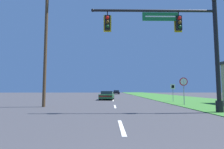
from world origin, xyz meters
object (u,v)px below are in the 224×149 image
object	(u,v)px
far_car	(116,92)
utility_pole_near	(46,43)
route_sign_post	(173,89)
car_ahead	(107,95)
signal_mast	(186,42)
stop_sign	(184,85)

from	to	relation	value
far_car	utility_pole_near	xyz separation A→B (m)	(-7.50, -38.40, 4.75)
route_sign_post	car_ahead	bearing A→B (deg)	149.08
signal_mast	route_sign_post	distance (m)	10.31
signal_mast	route_sign_post	world-z (taller)	signal_mast
car_ahead	stop_sign	distance (m)	11.61
utility_pole_near	route_sign_post	bearing A→B (deg)	24.13
signal_mast	utility_pole_near	size ratio (longest dim) A/B	0.80
stop_sign	utility_pole_near	xyz separation A→B (m)	(-12.32, -1.42, 3.48)
stop_sign	route_sign_post	xyz separation A→B (m)	(0.56, 4.35, -0.34)
car_ahead	stop_sign	world-z (taller)	stop_sign
stop_sign	utility_pole_near	world-z (taller)	utility_pole_near
stop_sign	route_sign_post	size ratio (longest dim) A/B	1.23
signal_mast	stop_sign	bearing A→B (deg)	68.92
utility_pole_near	far_car	bearing A→B (deg)	78.95
stop_sign	route_sign_post	bearing A→B (deg)	82.64
far_car	stop_sign	world-z (taller)	stop_sign
signal_mast	utility_pole_near	xyz separation A→B (m)	(-10.32, 3.78, 0.90)
signal_mast	stop_sign	size ratio (longest dim) A/B	3.31
signal_mast	route_sign_post	xyz separation A→B (m)	(2.57, 9.55, -2.92)
signal_mast	car_ahead	xyz separation A→B (m)	(-5.22, 14.21, -3.84)
car_ahead	utility_pole_near	bearing A→B (deg)	-116.06
car_ahead	far_car	bearing A→B (deg)	85.10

